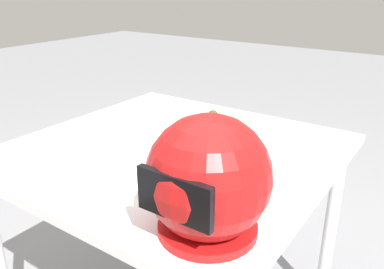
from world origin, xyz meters
TOP-DOWN VIEW (x-y plane):
  - dining_table at (0.00, 0.00)m, footprint 1.02×0.99m
  - pizza_plate at (-0.03, -0.19)m, footprint 0.31×0.31m
  - pizza at (-0.03, -0.19)m, footprint 0.28×0.28m
  - motorcycle_helmet at (-0.35, 0.33)m, footprint 0.28×0.28m

SIDE VIEW (x-z plane):
  - dining_table at x=0.00m, z-range 0.30..1.07m
  - pizza_plate at x=-0.03m, z-range 0.78..0.79m
  - pizza at x=-0.03m, z-range 0.78..0.83m
  - motorcycle_helmet at x=-0.35m, z-range 0.77..1.05m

